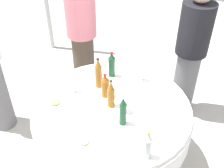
{
  "coord_description": "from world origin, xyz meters",
  "views": [
    {
      "loc": [
        -1.6,
        -0.81,
        2.36
      ],
      "look_at": [
        0.0,
        0.0,
        0.98
      ],
      "focal_mm": 44.55,
      "sensor_mm": 36.0,
      "label": 1
    }
  ],
  "objects_px": {
    "bottle_amber_rear": "(105,86)",
    "person_inner": "(82,36)",
    "wine_glass_rear": "(124,102)",
    "plate_near": "(85,142)",
    "bottle_dark_green_west": "(123,111)",
    "wine_glass_mid": "(142,71)",
    "bottle_amber_north": "(98,74)",
    "wine_glass_west": "(98,70)",
    "wine_glass_north": "(73,83)",
    "plate_east": "(55,103)",
    "person_south": "(191,51)",
    "bottle_amber_inner": "(111,95)",
    "bottle_dark_green_left": "(112,65)",
    "dining_table": "(112,118)",
    "bottle_clear_south": "(148,146)"
  },
  "relations": [
    {
      "from": "bottle_amber_rear",
      "to": "person_inner",
      "type": "distance_m",
      "value": 0.98
    },
    {
      "from": "bottle_amber_rear",
      "to": "wine_glass_rear",
      "type": "xyz_separation_m",
      "value": [
        -0.11,
        -0.23,
        -0.01
      ]
    },
    {
      "from": "plate_near",
      "to": "bottle_dark_green_west",
      "type": "bearing_deg",
      "value": -27.6
    },
    {
      "from": "wine_glass_mid",
      "to": "bottle_amber_rear",
      "type": "bearing_deg",
      "value": 150.81
    },
    {
      "from": "bottle_amber_north",
      "to": "wine_glass_west",
      "type": "bearing_deg",
      "value": 31.09
    },
    {
      "from": "wine_glass_north",
      "to": "plate_east",
      "type": "relative_size",
      "value": 0.62
    },
    {
      "from": "person_south",
      "to": "wine_glass_mid",
      "type": "bearing_deg",
      "value": -96.58
    },
    {
      "from": "plate_east",
      "to": "plate_near",
      "type": "bearing_deg",
      "value": -119.54
    },
    {
      "from": "person_south",
      "to": "bottle_amber_inner",
      "type": "bearing_deg",
      "value": -90.35
    },
    {
      "from": "bottle_amber_inner",
      "to": "bottle_amber_north",
      "type": "height_order",
      "value": "bottle_amber_north"
    },
    {
      "from": "bottle_dark_green_left",
      "to": "bottle_amber_inner",
      "type": "bearing_deg",
      "value": -153.93
    },
    {
      "from": "plate_east",
      "to": "person_south",
      "type": "xyz_separation_m",
      "value": [
        1.28,
        -0.85,
        0.08
      ]
    },
    {
      "from": "wine_glass_rear",
      "to": "wine_glass_north",
      "type": "bearing_deg",
      "value": 86.97
    },
    {
      "from": "wine_glass_west",
      "to": "plate_east",
      "type": "relative_size",
      "value": 0.64
    },
    {
      "from": "bottle_dark_green_left",
      "to": "wine_glass_west",
      "type": "xyz_separation_m",
      "value": [
        -0.1,
        0.1,
        -0.03
      ]
    },
    {
      "from": "dining_table",
      "to": "bottle_amber_north",
      "type": "bearing_deg",
      "value": 51.11
    },
    {
      "from": "wine_glass_mid",
      "to": "plate_near",
      "type": "height_order",
      "value": "wine_glass_mid"
    },
    {
      "from": "wine_glass_rear",
      "to": "plate_east",
      "type": "distance_m",
      "value": 0.61
    },
    {
      "from": "bottle_amber_inner",
      "to": "bottle_clear_south",
      "type": "height_order",
      "value": "bottle_amber_inner"
    },
    {
      "from": "dining_table",
      "to": "person_south",
      "type": "height_order",
      "value": "person_south"
    },
    {
      "from": "bottle_amber_inner",
      "to": "plate_east",
      "type": "xyz_separation_m",
      "value": [
        -0.2,
        0.44,
        -0.11
      ]
    },
    {
      "from": "bottle_amber_inner",
      "to": "wine_glass_north",
      "type": "height_order",
      "value": "bottle_amber_inner"
    },
    {
      "from": "person_south",
      "to": "plate_near",
      "type": "bearing_deg",
      "value": -84.0
    },
    {
      "from": "wine_glass_rear",
      "to": "plate_east",
      "type": "height_order",
      "value": "wine_glass_rear"
    },
    {
      "from": "bottle_clear_south",
      "to": "bottle_amber_north",
      "type": "height_order",
      "value": "bottle_amber_north"
    },
    {
      "from": "bottle_dark_green_west",
      "to": "plate_near",
      "type": "bearing_deg",
      "value": 152.4
    },
    {
      "from": "dining_table",
      "to": "bottle_dark_green_west",
      "type": "xyz_separation_m",
      "value": [
        -0.15,
        -0.17,
        0.28
      ]
    },
    {
      "from": "plate_near",
      "to": "person_south",
      "type": "xyz_separation_m",
      "value": [
        1.54,
        -0.4,
        0.08
      ]
    },
    {
      "from": "wine_glass_west",
      "to": "wine_glass_mid",
      "type": "bearing_deg",
      "value": -67.39
    },
    {
      "from": "bottle_amber_inner",
      "to": "bottle_dark_green_left",
      "type": "distance_m",
      "value": 0.45
    },
    {
      "from": "bottle_amber_inner",
      "to": "bottle_amber_north",
      "type": "xyz_separation_m",
      "value": [
        0.2,
        0.23,
        0.02
      ]
    },
    {
      "from": "bottle_amber_inner",
      "to": "person_south",
      "type": "height_order",
      "value": "person_south"
    },
    {
      "from": "bottle_dark_green_west",
      "to": "wine_glass_rear",
      "type": "height_order",
      "value": "bottle_dark_green_west"
    },
    {
      "from": "dining_table",
      "to": "person_inner",
      "type": "height_order",
      "value": "person_inner"
    },
    {
      "from": "bottle_clear_south",
      "to": "person_south",
      "type": "xyz_separation_m",
      "value": [
        1.44,
        0.06,
        -0.03
      ]
    },
    {
      "from": "bottle_clear_south",
      "to": "wine_glass_north",
      "type": "distance_m",
      "value": 0.94
    },
    {
      "from": "dining_table",
      "to": "bottle_amber_rear",
      "type": "distance_m",
      "value": 0.3
    },
    {
      "from": "wine_glass_north",
      "to": "wine_glass_mid",
      "type": "distance_m",
      "value": 0.67
    },
    {
      "from": "bottle_amber_north",
      "to": "bottle_dark_green_west",
      "type": "relative_size",
      "value": 1.11
    },
    {
      "from": "bottle_dark_green_west",
      "to": "person_inner",
      "type": "distance_m",
      "value": 1.36
    },
    {
      "from": "wine_glass_rear",
      "to": "wine_glass_mid",
      "type": "bearing_deg",
      "value": 3.7
    },
    {
      "from": "person_inner",
      "to": "plate_near",
      "type": "bearing_deg",
      "value": -102.4
    },
    {
      "from": "bottle_amber_rear",
      "to": "person_south",
      "type": "distance_m",
      "value": 1.11
    },
    {
      "from": "bottle_dark_green_west",
      "to": "plate_east",
      "type": "xyz_separation_m",
      "value": [
        -0.06,
        0.62,
        -0.12
      ]
    },
    {
      "from": "dining_table",
      "to": "person_south",
      "type": "distance_m",
      "value": 1.17
    },
    {
      "from": "bottle_amber_north",
      "to": "bottle_amber_inner",
      "type": "bearing_deg",
      "value": -130.72
    },
    {
      "from": "dining_table",
      "to": "bottle_amber_inner",
      "type": "relative_size",
      "value": 5.18
    },
    {
      "from": "bottle_amber_north",
      "to": "plate_near",
      "type": "xyz_separation_m",
      "value": [
        -0.65,
        -0.24,
        -0.13
      ]
    },
    {
      "from": "bottle_dark_green_west",
      "to": "wine_glass_north",
      "type": "height_order",
      "value": "bottle_dark_green_west"
    },
    {
      "from": "wine_glass_north",
      "to": "person_south",
      "type": "height_order",
      "value": "person_south"
    }
  ]
}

